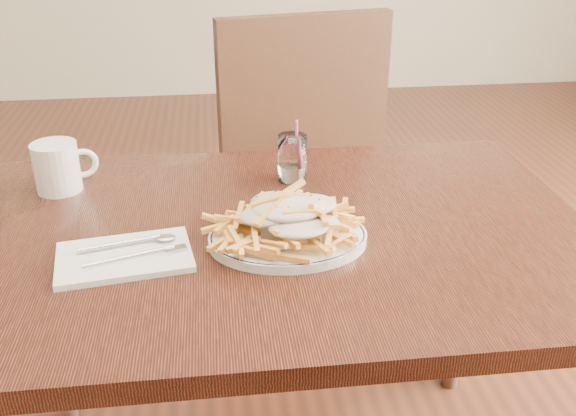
{
  "coord_description": "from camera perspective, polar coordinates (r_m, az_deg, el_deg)",
  "views": [
    {
      "loc": [
        -0.1,
        -1.06,
        1.32
      ],
      "look_at": [
        0.02,
        -0.06,
        0.82
      ],
      "focal_mm": 40.0,
      "sensor_mm": 36.0,
      "label": 1
    }
  ],
  "objects": [
    {
      "name": "fries_plate",
      "position": [
        1.15,
        0.0,
        -2.68
      ],
      "size": [
        0.34,
        0.32,
        0.02
      ],
      "color": "white",
      "rests_on": "table"
    },
    {
      "name": "napkin",
      "position": [
        1.14,
        -14.33,
        -4.23
      ],
      "size": [
        0.25,
        0.18,
        0.01
      ],
      "primitive_type": "cube",
      "rotation": [
        0.0,
        0.0,
        0.15
      ],
      "color": "white",
      "rests_on": "table"
    },
    {
      "name": "loaded_fries",
      "position": [
        1.13,
        0.0,
        -0.52
      ],
      "size": [
        0.25,
        0.2,
        0.07
      ],
      "color": "#EDA948",
      "rests_on": "fries_plate"
    },
    {
      "name": "chair_far",
      "position": [
        1.95,
        0.25,
        4.34
      ],
      "size": [
        0.56,
        0.56,
        1.04
      ],
      "color": "black",
      "rests_on": "ground"
    },
    {
      "name": "coffee_mug",
      "position": [
        1.42,
        -19.76,
        3.45
      ],
      "size": [
        0.13,
        0.09,
        0.1
      ],
      "color": "white",
      "rests_on": "table"
    },
    {
      "name": "water_glass",
      "position": [
        1.39,
        0.38,
        4.21
      ],
      "size": [
        0.06,
        0.06,
        0.14
      ],
      "color": "white",
      "rests_on": "table"
    },
    {
      "name": "cutlery",
      "position": [
        1.14,
        -14.36,
        -3.7
      ],
      "size": [
        0.2,
        0.12,
        0.01
      ],
      "color": "silver",
      "rests_on": "napkin"
    },
    {
      "name": "table",
      "position": [
        1.25,
        -1.13,
        -4.9
      ],
      "size": [
        1.2,
        0.8,
        0.75
      ],
      "color": "black",
      "rests_on": "ground"
    }
  ]
}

